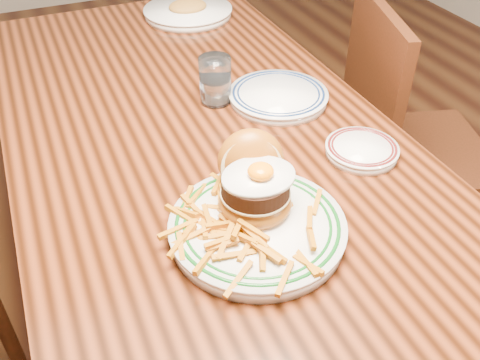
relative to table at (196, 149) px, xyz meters
name	(u,v)px	position (x,y,z in m)	size (l,w,h in m)	color
floor	(206,316)	(0.00, 0.00, -0.66)	(6.00, 6.00, 0.00)	black
table	(196,149)	(0.00, 0.00, 0.00)	(0.85, 1.60, 0.75)	black
chair_right	(400,141)	(0.67, 0.03, -0.17)	(0.53, 0.53, 0.91)	#411A0D
main_plate	(256,211)	(-0.02, -0.40, 0.13)	(0.31, 0.33, 0.15)	white
side_plate	(362,149)	(0.28, -0.28, 0.10)	(0.16, 0.16, 0.02)	white
rear_plate	(278,96)	(0.22, 0.00, 0.10)	(0.24, 0.24, 0.03)	white
water_glass	(215,83)	(0.08, 0.06, 0.14)	(0.08, 0.08, 0.12)	white
far_plate	(188,11)	(0.19, 0.60, 0.11)	(0.29, 0.29, 0.05)	white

